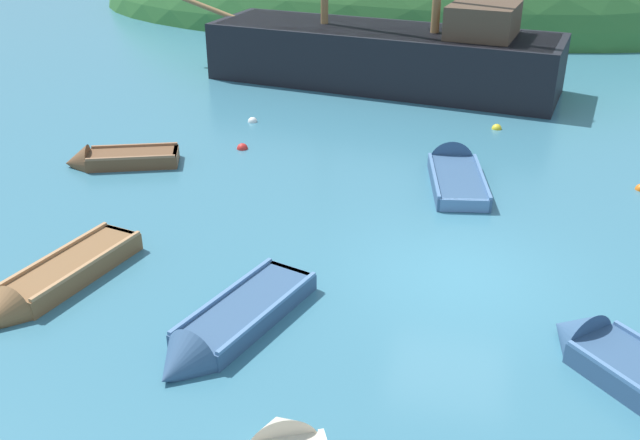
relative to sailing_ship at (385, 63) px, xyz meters
The scene contains 11 objects.
ground_plane 13.87m from the sailing_ship, 75.76° to the right, with size 120.00×120.00×0.00m, color teal.
shore_hill 15.94m from the sailing_ship, 90.08° to the left, with size 38.17×19.65×12.59m, color #387033.
sailing_ship is the anchor object (origin of this frame).
rowboat_outer_left 8.97m from the sailing_ship, 70.00° to the right, with size 1.82×3.76×1.21m.
rowboat_outer_right 16.36m from the sailing_ship, 91.40° to the right, with size 2.19×3.84×1.04m.
rowboat_portside 11.32m from the sailing_ship, 122.05° to the right, with size 3.17×1.96×0.98m.
rowboat_far 16.20m from the sailing_ship, 104.81° to the right, with size 1.81×3.85×0.93m.
rowboat_near_dock 17.21m from the sailing_ship, 68.73° to the right, with size 3.28×3.38×1.12m.
buoy_yellow 5.94m from the sailing_ship, 45.35° to the right, with size 0.31×0.31×0.31m, color yellow.
buoy_red 8.25m from the sailing_ship, 111.74° to the right, with size 0.32×0.32×0.32m, color red.
buoy_white 6.35m from the sailing_ship, 123.79° to the right, with size 0.30×0.30×0.30m, color white.
Camera 1 is at (0.01, -12.26, 7.22)m, focal length 39.33 mm.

